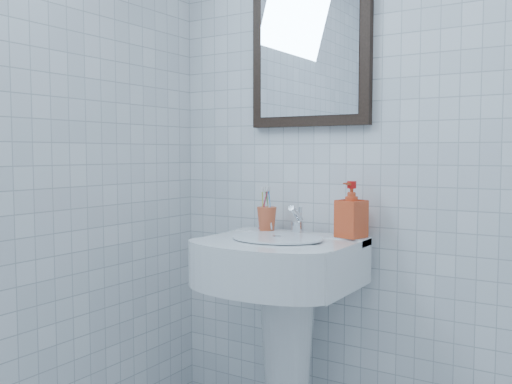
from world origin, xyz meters
The scene contains 6 objects.
wall_back centered at (0.00, 1.20, 1.25)m, with size 2.20×0.02×2.50m, color white.
washbasin centered at (-0.49, 0.99, 0.56)m, with size 0.54×0.40×0.84m.
faucet centered at (-0.49, 1.08, 0.87)m, with size 0.05×0.10×0.11m.
toothbrush_cup centered at (-0.64, 1.10, 0.88)m, with size 0.08×0.08×0.09m, color #D55632, non-canonical shape.
soap_dispenser centered at (-0.28, 1.10, 0.93)m, with size 0.09×0.09×0.20m, color red.
wall_mirror centered at (-0.49, 1.18, 1.55)m, with size 0.50×0.04×0.62m.
Camera 1 is at (0.52, -0.82, 1.14)m, focal length 40.00 mm.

